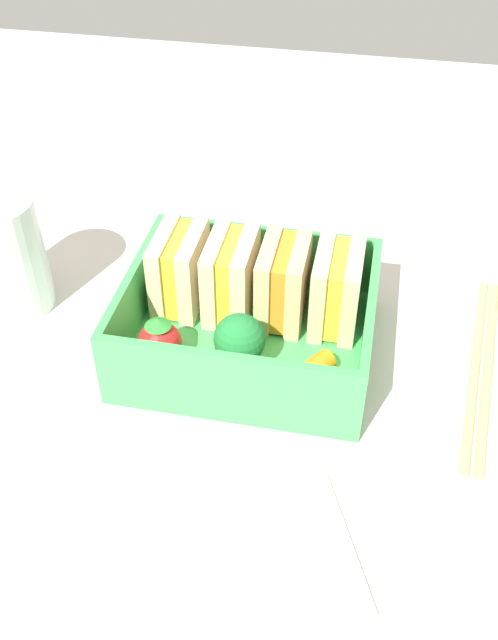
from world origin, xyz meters
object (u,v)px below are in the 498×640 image
Objects in this scene: sandwich_center_right at (337,289)px; broccoli_floret at (237,340)px; sandwich_center_left at (231,276)px; folded_napkin at (232,561)px; sandwich_center at (283,282)px; carrot_stick_far_left at (309,372)px; chopstick_pair at (483,365)px; strawberry_far_left at (160,341)px; sandwich_left at (180,269)px; drinking_glass at (4,255)px.

sandwich_center_right is 8.60cm from broccoli_floret.
folded_napkin is (4.50, -20.18, -3.99)cm from sandwich_center_left.
sandwich_center is 1.58× the size of carrot_stick_far_left.
sandwich_center_left is at bearing 180.00° from sandwich_center_right.
broccoli_floret is at bearing -73.93° from sandwich_center_left.
sandwich_center_right is 0.30× the size of chopstick_pair.
sandwich_center_left is 7.77cm from sandwich_center_right.
carrot_stick_far_left is (2.89, -6.48, -2.25)cm from sandwich_center.
folded_napkin is at bearing -59.43° from strawberry_far_left.
sandwich_center_right is (11.66, 0.00, 0.00)cm from sandwich_left.
sandwich_left reaches higher than chopstick_pair.
sandwich_center is 1.40× the size of broccoli_floret.
sandwich_left is 8.35cm from broccoli_floret.
sandwich_center_left is at bearing 0.00° from sandwich_left.
sandwich_center_left is at bearing 61.02° from strawberry_far_left.
sandwich_left is 22.22cm from folded_napkin.
drinking_glass reaches higher than sandwich_center_right.
drinking_glass reaches higher than carrot_stick_far_left.
sandwich_center is 1.00× the size of sandwich_center_right.
sandwich_center_right is 11.69cm from chopstick_pair.
sandwich_center is 21.09cm from drinking_glass.
sandwich_center_right reaches higher than carrot_stick_far_left.
broccoli_floret reaches higher than chopstick_pair.
sandwich_center_left is 3.89cm from sandwich_center.
sandwich_center_left is at bearing 106.07° from broccoli_floret.
sandwich_left reaches higher than strawberry_far_left.
drinking_glass is at bearing 179.50° from chopstick_pair.
strawberry_far_left is (-11.37, -6.49, -1.34)cm from sandwich_center_right.
sandwich_center is at bearing 70.87° from broccoli_floret.
strawberry_far_left is (-7.48, -6.49, -1.34)cm from sandwich_center.
sandwich_left is 3.89cm from sandwich_center_left.
strawberry_far_left is at bearing -150.28° from sandwich_center_right.
sandwich_center_right is 0.65× the size of drinking_glass.
broccoli_floret is at bearing -134.47° from sandwich_center_right.
folded_napkin is at bearing -40.83° from drinking_glass.
strawberry_far_left reaches higher than chopstick_pair.
strawberry_far_left is 0.18× the size of chopstick_pair.
sandwich_center_left reaches higher than strawberry_far_left.
chopstick_pair is 1.47× the size of folded_napkin.
broccoli_floret is (1.76, -6.12, -0.56)cm from sandwich_center_left.
sandwich_center is 15.38cm from chopstick_pair.
drinking_glass is at bearing 166.22° from broccoli_floret.
strawberry_far_left is 0.86× the size of broccoli_floret.
strawberry_far_left is 22.89cm from chopstick_pair.
sandwich_center_right reaches higher than chopstick_pair.
sandwich_center_left is 0.44× the size of folded_napkin.
broccoli_floret is at bearing -47.30° from sandwich_left.
sandwich_center is at bearing 91.73° from folded_napkin.
strawberry_far_left is at bearing -139.06° from sandwich_center.
carrot_stick_far_left is 12.88cm from chopstick_pair.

